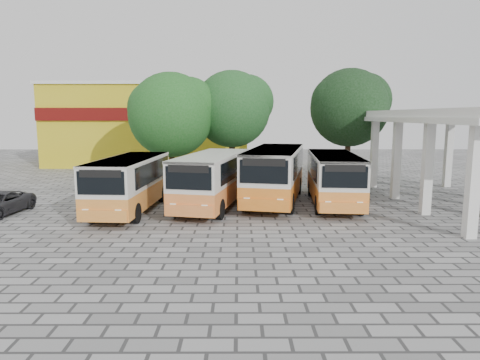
{
  "coord_description": "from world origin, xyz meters",
  "views": [
    {
      "loc": [
        -1.81,
        -19.83,
        5.08
      ],
      "look_at": [
        -1.74,
        3.85,
        1.5
      ],
      "focal_mm": 32.0,
      "sensor_mm": 36.0,
      "label": 1
    }
  ],
  "objects_px": {
    "bus_centre_left": "(212,177)",
    "bus_centre_right": "(275,172)",
    "bus_far_right": "(334,176)",
    "bus_far_left": "(130,181)"
  },
  "relations": [
    {
      "from": "bus_centre_left",
      "to": "bus_far_right",
      "type": "height_order",
      "value": "bus_centre_left"
    },
    {
      "from": "bus_centre_left",
      "to": "bus_centre_right",
      "type": "relative_size",
      "value": 0.93
    },
    {
      "from": "bus_centre_left",
      "to": "bus_far_right",
      "type": "xyz_separation_m",
      "value": [
        6.89,
        0.68,
        -0.04
      ]
    },
    {
      "from": "bus_far_left",
      "to": "bus_far_right",
      "type": "bearing_deg",
      "value": 12.21
    },
    {
      "from": "bus_far_left",
      "to": "bus_far_right",
      "type": "height_order",
      "value": "bus_far_right"
    },
    {
      "from": "bus_centre_right",
      "to": "bus_far_right",
      "type": "xyz_separation_m",
      "value": [
        3.3,
        -0.64,
        -0.16
      ]
    },
    {
      "from": "bus_far_left",
      "to": "bus_centre_right",
      "type": "height_order",
      "value": "bus_centre_right"
    },
    {
      "from": "bus_centre_left",
      "to": "bus_centre_right",
      "type": "xyz_separation_m",
      "value": [
        3.59,
        1.32,
        0.12
      ]
    },
    {
      "from": "bus_far_right",
      "to": "bus_centre_left",
      "type": "bearing_deg",
      "value": -169.09
    },
    {
      "from": "bus_far_left",
      "to": "bus_centre_right",
      "type": "bearing_deg",
      "value": 20.01
    }
  ]
}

